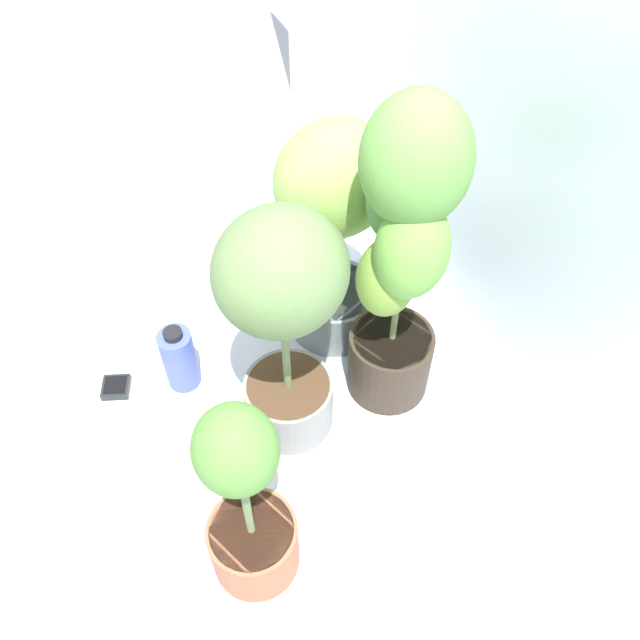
# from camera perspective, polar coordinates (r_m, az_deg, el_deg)

# --- Properties ---
(ground_plane) EXTENTS (8.00, 8.00, 0.00)m
(ground_plane) POSITION_cam_1_polar(r_m,az_deg,el_deg) (1.94, -6.99, -10.04)
(ground_plane) COLOR silver
(ground_plane) RESTS_ON ground
(mylar_back_wall) EXTENTS (3.20, 0.01, 2.00)m
(mylar_back_wall) POSITION_cam_1_polar(r_m,az_deg,el_deg) (1.58, 21.89, 21.68)
(mylar_back_wall) COLOR silver
(mylar_back_wall) RESTS_ON ground
(potted_plant_center) EXTENTS (0.43, 0.44, 0.76)m
(potted_plant_center) POSITION_cam_1_polar(r_m,az_deg,el_deg) (1.58, -3.15, 0.78)
(potted_plant_center) COLOR slate
(potted_plant_center) RESTS_ON ground
(potted_plant_front_right) EXTENTS (0.25, 0.22, 0.65)m
(potted_plant_front_right) POSITION_cam_1_polar(r_m,az_deg,el_deg) (1.51, -6.31, -15.21)
(potted_plant_front_right) COLOR #92563B
(potted_plant_front_right) RESTS_ON ground
(potted_plant_back_left) EXTENTS (0.40, 0.39, 0.75)m
(potted_plant_back_left) POSITION_cam_1_polar(r_m,az_deg,el_deg) (1.86, 1.22, 8.84)
(potted_plant_back_left) COLOR slate
(potted_plant_back_left) RESTS_ON ground
(potted_plant_back_center) EXTENTS (0.37, 0.34, 0.97)m
(potted_plant_back_center) POSITION_cam_1_polar(r_m,az_deg,el_deg) (1.62, 7.08, 5.82)
(potted_plant_back_center) COLOR #32271D
(potted_plant_back_center) RESTS_ON ground
(hygrometer_box) EXTENTS (0.10, 0.10, 0.03)m
(hygrometer_box) POSITION_cam_1_polar(r_m,az_deg,el_deg) (2.09, -17.13, -5.54)
(hygrometer_box) COLOR black
(hygrometer_box) RESTS_ON ground
(nutrient_bottle) EXTENTS (0.10, 0.10, 0.23)m
(nutrient_bottle) POSITION_cam_1_polar(r_m,az_deg,el_deg) (1.98, -12.00, -3.25)
(nutrient_bottle) COLOR #4757C3
(nutrient_bottle) RESTS_ON ground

